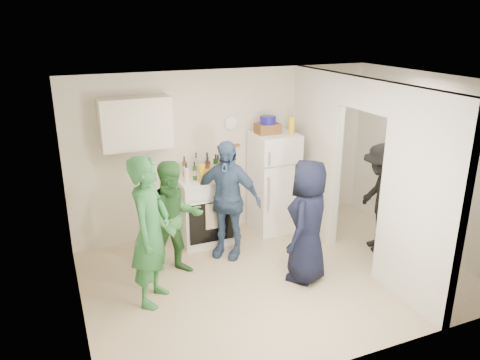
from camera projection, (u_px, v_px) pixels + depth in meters
name	position (u px, v px, depth m)	size (l,w,h in m)	color
floor	(276.00, 276.00, 6.11)	(4.80, 4.80, 0.00)	beige
wall_back	(228.00, 152.00, 7.18)	(4.80, 4.80, 0.00)	silver
wall_front	(365.00, 245.00, 4.22)	(4.80, 4.80, 0.00)	silver
wall_left	(71.00, 217.00, 4.82)	(3.40, 3.40, 0.00)	silver
wall_right	(430.00, 164.00, 6.58)	(3.40, 3.40, 0.00)	silver
ceiling	(281.00, 83.00, 5.29)	(4.80, 4.80, 0.00)	white
partition_pier_back	(315.00, 153.00, 7.10)	(0.12, 1.20, 2.50)	silver
partition_pier_front	(420.00, 203.00, 5.19)	(0.12, 1.20, 2.50)	silver
partition_header	(367.00, 94.00, 5.80)	(0.12, 1.00, 0.40)	silver
stove	(206.00, 209.00, 6.96)	(0.85, 0.71, 1.02)	white
upper_cabinet	(136.00, 123.00, 6.32)	(0.95, 0.34, 0.70)	silver
fridge	(274.00, 182.00, 7.26)	(0.64, 0.62, 1.56)	white
wicker_basket	(268.00, 129.00, 6.98)	(0.35, 0.25, 0.15)	brown
blue_bowl	(268.00, 120.00, 6.94)	(0.24, 0.24, 0.11)	navy
yellow_cup_stack_top	(292.00, 125.00, 6.95)	(0.09, 0.09, 0.25)	yellow
wall_clock	(231.00, 123.00, 7.04)	(0.22, 0.22, 0.03)	white
spice_shelf	(229.00, 146.00, 7.11)	(0.35, 0.08, 0.03)	olive
nook_window	(422.00, 133.00, 6.62)	(0.03, 0.70, 0.80)	black
nook_window_frame	(421.00, 133.00, 6.61)	(0.04, 0.76, 0.86)	white
nook_valance	(423.00, 109.00, 6.49)	(0.04, 0.82, 0.18)	white
yellow_cup_stack_stove	(202.00, 174.00, 6.52)	(0.09, 0.09, 0.25)	yellow
red_cup	(224.00, 175.00, 6.68)	(0.09, 0.09, 0.12)	#AE0B0E
person_green_left	(150.00, 232.00, 5.31)	(0.65, 0.43, 1.79)	#307840
person_green_center	(174.00, 220.00, 5.93)	(0.75, 0.58, 1.54)	#397332
person_denim	(227.00, 200.00, 6.42)	(0.98, 0.41, 1.67)	#3C5E83
person_navy	(308.00, 221.00, 5.83)	(0.78, 0.51, 1.59)	black
person_nook	(380.00, 198.00, 6.60)	(1.01, 0.58, 1.57)	black
bottle_a	(185.00, 166.00, 6.77)	(0.06, 0.06, 0.29)	brown
bottle_b	(195.00, 171.00, 6.60)	(0.06, 0.06, 0.27)	#234F1A
bottle_c	(196.00, 163.00, 6.85)	(0.06, 0.06, 0.33)	#A9ACB7
bottle_d	(207.00, 169.00, 6.70)	(0.06, 0.06, 0.26)	#693012
bottle_e	(207.00, 163.00, 6.92)	(0.07, 0.07, 0.31)	#A5ADB7
bottle_f	(216.00, 164.00, 6.84)	(0.07, 0.07, 0.31)	#153A17
bottle_g	(218.00, 163.00, 6.99)	(0.07, 0.07, 0.25)	#996032
bottle_h	(186.00, 172.00, 6.53)	(0.08, 0.08, 0.28)	silver
bottle_i	(208.00, 166.00, 6.86)	(0.08, 0.08, 0.26)	#592F0F
bottle_j	(227.00, 168.00, 6.77)	(0.08, 0.08, 0.26)	#216024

